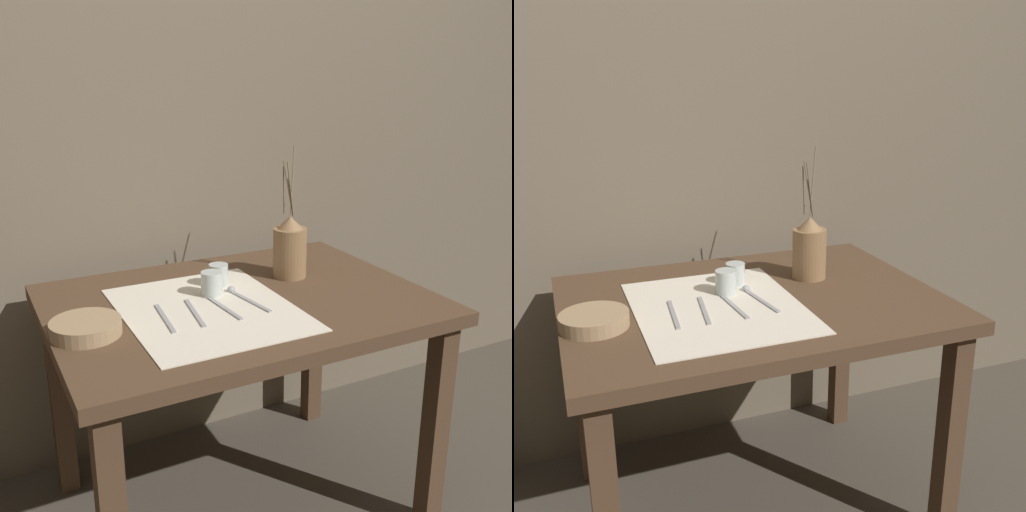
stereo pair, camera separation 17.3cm
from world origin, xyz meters
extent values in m
plane|color=#473F35|center=(0.00, 0.00, 0.00)|extent=(12.00, 12.00, 0.00)
cube|color=#6B5E4C|center=(0.00, 0.51, 1.20)|extent=(7.00, 0.06, 2.40)
cube|color=#4C3523|center=(0.00, 0.00, 0.70)|extent=(1.08, 0.80, 0.04)
cube|color=#4C3523|center=(0.48, -0.34, 0.34)|extent=(0.06, 0.06, 0.68)
cube|color=#4C3523|center=(-0.48, 0.34, 0.34)|extent=(0.06, 0.06, 0.68)
cube|color=#4C3523|center=(0.48, 0.34, 0.34)|extent=(0.06, 0.06, 0.68)
cube|color=beige|center=(-0.12, -0.04, 0.72)|extent=(0.45, 0.56, 0.00)
cylinder|color=olive|center=(0.23, 0.10, 0.80)|extent=(0.11, 0.11, 0.16)
cone|color=olive|center=(0.23, 0.10, 0.90)|extent=(0.08, 0.08, 0.04)
cylinder|color=brown|center=(0.21, 0.12, 1.00)|extent=(0.03, 0.03, 0.16)
cylinder|color=brown|center=(0.23, 0.10, 0.98)|extent=(0.03, 0.01, 0.12)
cylinder|color=brown|center=(0.24, 0.12, 1.03)|extent=(0.04, 0.06, 0.21)
cylinder|color=brown|center=(0.23, 0.12, 1.00)|extent=(0.03, 0.02, 0.17)
cylinder|color=brown|center=(0.22, 0.09, 1.00)|extent=(0.03, 0.01, 0.17)
cylinder|color=#9E7F5B|center=(-0.45, -0.05, 0.74)|extent=(0.18, 0.18, 0.04)
cylinder|color=#B7C1BC|center=(-0.06, 0.05, 0.76)|extent=(0.06, 0.06, 0.07)
cylinder|color=#B7C1BC|center=(-0.01, 0.12, 0.76)|extent=(0.06, 0.06, 0.07)
cube|color=#939399|center=(-0.24, -0.05, 0.72)|extent=(0.03, 0.20, 0.00)
cube|color=#939399|center=(-0.16, -0.06, 0.72)|extent=(0.04, 0.20, 0.00)
cube|color=#939399|center=(-0.07, -0.05, 0.72)|extent=(0.03, 0.20, 0.00)
sphere|color=#939399|center=(-0.08, 0.04, 0.73)|extent=(0.02, 0.02, 0.02)
cube|color=#939399|center=(0.01, -0.05, 0.72)|extent=(0.04, 0.20, 0.00)
sphere|color=#939399|center=(0.00, 0.05, 0.73)|extent=(0.02, 0.02, 0.02)
camera|label=1|loc=(-0.70, -1.47, 1.35)|focal=42.00mm
camera|label=2|loc=(-0.54, -1.54, 1.35)|focal=42.00mm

